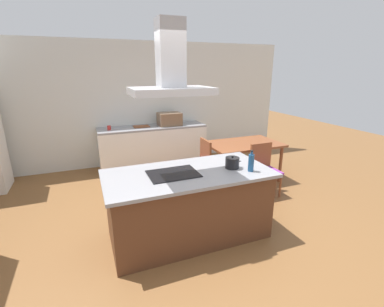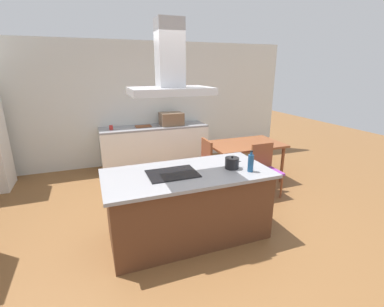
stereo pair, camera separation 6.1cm
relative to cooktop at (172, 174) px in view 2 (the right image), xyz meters
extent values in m
plane|color=brown|center=(0.20, 1.50, -0.91)|extent=(16.00, 16.00, 0.00)
cube|color=silver|center=(0.20, 3.25, 0.44)|extent=(7.20, 0.10, 2.70)
cube|color=#59331E|center=(0.20, 0.00, -0.48)|extent=(1.97, 0.91, 0.86)
cube|color=gray|center=(0.20, 0.00, -0.03)|extent=(2.07, 1.01, 0.04)
cube|color=black|center=(0.00, 0.00, 0.00)|extent=(0.60, 0.44, 0.01)
cylinder|color=black|center=(0.77, -0.08, 0.07)|extent=(0.18, 0.18, 0.14)
sphere|color=black|center=(0.77, -0.08, 0.15)|extent=(0.03, 0.03, 0.03)
cone|color=black|center=(0.88, -0.08, 0.07)|extent=(0.06, 0.03, 0.04)
cylinder|color=navy|center=(0.93, -0.26, 0.10)|extent=(0.07, 0.07, 0.22)
cylinder|color=navy|center=(0.93, -0.26, 0.23)|extent=(0.03, 0.03, 0.04)
cylinder|color=black|center=(0.93, -0.26, 0.26)|extent=(0.04, 0.04, 0.01)
cube|color=white|center=(0.45, 2.88, -0.48)|extent=(2.36, 0.62, 0.86)
cube|color=gray|center=(0.45, 2.88, -0.03)|extent=(2.36, 0.62, 0.04)
cube|color=brown|center=(0.85, 2.88, 0.13)|extent=(0.50, 0.38, 0.28)
cylinder|color=red|center=(-0.47, 2.86, 0.04)|extent=(0.08, 0.08, 0.09)
cube|color=brown|center=(0.22, 2.93, 0.00)|extent=(0.34, 0.24, 0.02)
cube|color=brown|center=(1.88, 1.40, -0.18)|extent=(1.40, 0.90, 0.04)
cylinder|color=brown|center=(1.26, 1.03, -0.55)|extent=(0.06, 0.06, 0.71)
cylinder|color=brown|center=(2.50, 1.03, -0.55)|extent=(0.06, 0.06, 0.71)
cylinder|color=brown|center=(1.26, 1.77, -0.55)|extent=(0.06, 0.06, 0.71)
cylinder|color=brown|center=(2.50, 1.77, -0.55)|extent=(0.06, 0.06, 0.71)
cube|color=purple|center=(1.88, 0.65, -0.48)|extent=(0.42, 0.42, 0.04)
cube|color=brown|center=(1.88, 0.84, -0.24)|extent=(0.42, 0.04, 0.44)
cylinder|color=brown|center=(2.06, 0.47, -0.70)|extent=(0.04, 0.04, 0.41)
cylinder|color=brown|center=(1.70, 0.47, -0.70)|extent=(0.04, 0.04, 0.41)
cylinder|color=brown|center=(2.06, 0.83, -0.70)|extent=(0.04, 0.04, 0.41)
cylinder|color=brown|center=(1.70, 0.83, -0.70)|extent=(0.04, 0.04, 0.41)
cube|color=purple|center=(0.88, 1.40, -0.48)|extent=(0.42, 0.42, 0.04)
cube|color=brown|center=(1.07, 1.40, -0.24)|extent=(0.04, 0.42, 0.44)
cylinder|color=brown|center=(0.70, 1.22, -0.70)|extent=(0.04, 0.04, 0.41)
cylinder|color=brown|center=(0.70, 1.58, -0.70)|extent=(0.04, 0.04, 0.41)
cylinder|color=brown|center=(1.06, 1.22, -0.70)|extent=(0.04, 0.04, 0.41)
cylinder|color=brown|center=(1.06, 1.58, -0.70)|extent=(0.04, 0.04, 0.41)
cube|color=#ADADB2|center=(0.00, 0.00, 0.98)|extent=(0.90, 0.55, 0.08)
cube|color=#ADADB2|center=(0.00, 0.00, 1.37)|extent=(0.28, 0.24, 0.70)
camera|label=1|loc=(-0.93, -2.94, 1.23)|focal=25.46mm
camera|label=2|loc=(-0.87, -2.97, 1.23)|focal=25.46mm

